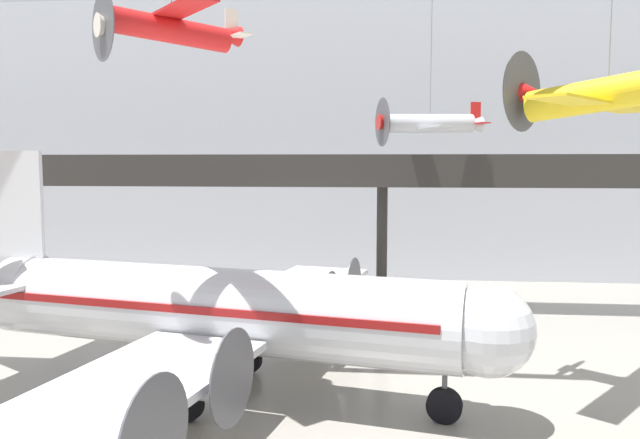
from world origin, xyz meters
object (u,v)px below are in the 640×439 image
airliner_silver_main (211,310)px  suspended_plane_silver_racer (430,124)px  suspended_plane_yellow_lowwing (608,95)px  suspended_plane_red_highwing (172,29)px

airliner_silver_main → suspended_plane_silver_racer: 17.70m
suspended_plane_silver_racer → suspended_plane_yellow_lowwing: size_ratio=1.04×
suspended_plane_silver_racer → airliner_silver_main: bearing=35.6°
airliner_silver_main → suspended_plane_red_highwing: suspended_plane_red_highwing is taller
airliner_silver_main → suspended_plane_silver_racer: suspended_plane_silver_racer is taller
suspended_plane_silver_racer → suspended_plane_yellow_lowwing: bearing=99.0°
suspended_plane_yellow_lowwing → airliner_silver_main: bearing=41.1°
airliner_silver_main → suspended_plane_silver_racer: size_ratio=3.41×
suspended_plane_silver_racer → suspended_plane_yellow_lowwing: 13.13m
suspended_plane_red_highwing → suspended_plane_silver_racer: (10.31, 14.31, -2.60)m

